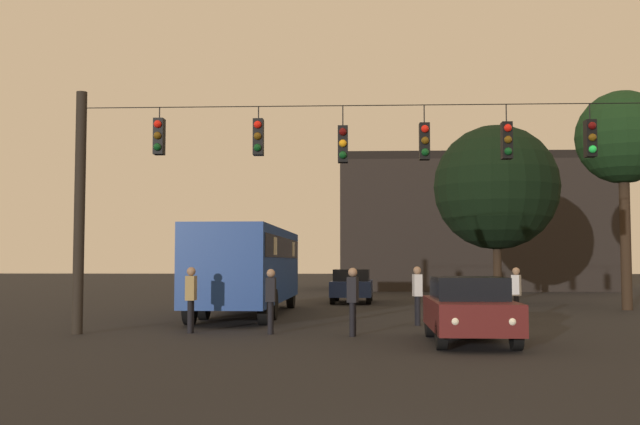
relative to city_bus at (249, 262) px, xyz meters
name	(u,v)px	position (x,y,z in m)	size (l,w,h in m)	color
ground_plane	(371,308)	(4.40, 4.35, -1.87)	(168.00, 168.00, 0.00)	black
overhead_signal_span	(380,183)	(4.39, -7.14, 2.03)	(16.02, 0.44, 6.35)	black
city_bus	(249,262)	(0.00, 0.00, 0.00)	(2.69, 11.03, 3.00)	navy
car_near_right	(469,308)	(6.37, -8.82, -1.07)	(1.86, 4.36, 1.52)	#511919
car_far_left	(352,285)	(3.61, 8.14, -1.07)	(1.97, 4.40, 1.52)	navy
pedestrian_crossing_left	(417,292)	(5.57, -4.04, -0.88)	(0.28, 0.38, 1.73)	black
pedestrian_crossing_center	(191,295)	(-0.59, -6.69, -0.88)	(0.25, 0.36, 1.73)	black
pedestrian_crossing_right	(516,292)	(8.63, -3.26, -0.90)	(0.36, 0.42, 1.70)	black
pedestrian_near_bus	(353,297)	(3.67, -7.40, -0.89)	(0.31, 0.40, 1.72)	black
pedestrian_trailing	(271,297)	(1.54, -6.88, -0.91)	(0.24, 0.36, 1.68)	black
corner_building	(468,224)	(11.52, 25.68, 2.53)	(17.36, 9.72, 8.79)	black
tree_left_silhouette	(623,139)	(14.25, 3.39, 4.80)	(3.64, 3.64, 8.56)	#2D2116
tree_behind_building	(496,187)	(10.19, 8.17, 3.37)	(5.68, 5.68, 8.09)	#2D2116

